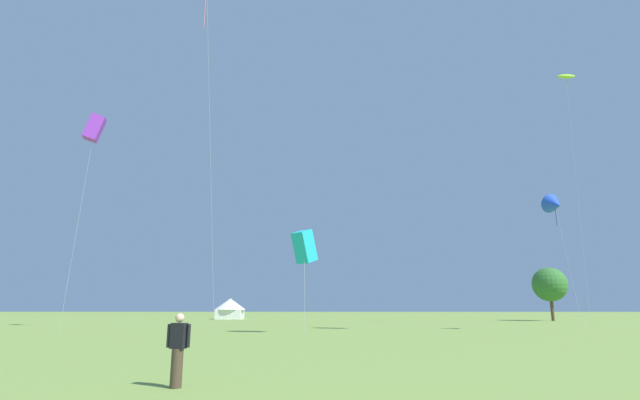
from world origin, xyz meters
name	(u,v)px	position (x,y,z in m)	size (l,w,h in m)	color
kite_lime_parafoil	(566,77)	(28.07, 46.39, 27.70)	(2.70, 2.50, 28.24)	#99DB2D
kite_cyan_box	(304,247)	(-1.17, 31.32, 6.36)	(2.09, 3.50, 7.67)	#1EB7CC
kite_purple_box	(94,128)	(-19.36, 33.48, 16.84)	(1.93, 2.20, 18.06)	purple
kite_blue_delta	(555,205)	(19.51, 34.53, 10.21)	(1.91, 2.51, 11.20)	blue
person_spectator	(178,351)	(-2.96, 7.27, 0.85)	(0.57, 0.29, 1.73)	#473828
festival_tent_left	(230,308)	(-15.38, 74.32, 1.81)	(5.02, 5.02, 3.27)	white
tree_distant_left	(550,285)	(32.11, 64.92, 5.03)	(4.79, 4.79, 7.45)	brown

